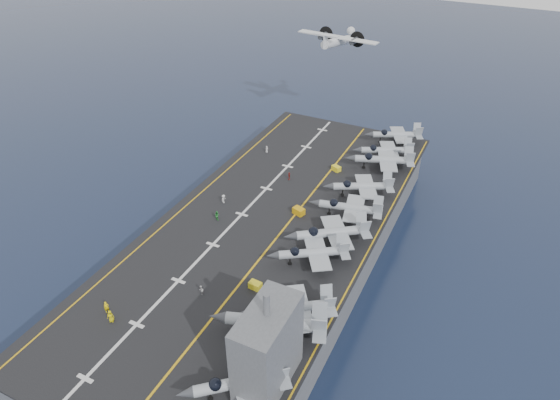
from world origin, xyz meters
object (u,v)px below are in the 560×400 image
at_px(island_superstructure, 267,340).
at_px(tow_cart_a, 255,285).
at_px(transport_plane, 337,42).
at_px(fighter_jet_0, 241,381).

bearing_deg(island_superstructure, tow_cart_a, 124.05).
height_order(tow_cart_a, transport_plane, transport_plane).
height_order(fighter_jet_0, transport_plane, transport_plane).
height_order(fighter_jet_0, tow_cart_a, fighter_jet_0).
height_order(island_superstructure, transport_plane, transport_plane).
distance_m(fighter_jet_0, tow_cart_a, 18.57).
xyz_separation_m(island_superstructure, tow_cart_a, (-9.39, 13.89, -6.93)).
relative_size(fighter_jet_0, transport_plane, 0.68).
relative_size(island_superstructure, tow_cart_a, 7.49).
height_order(island_superstructure, tow_cart_a, island_superstructure).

